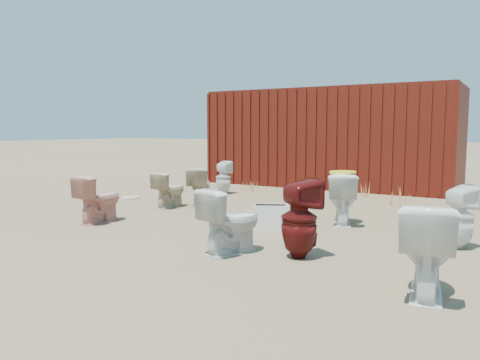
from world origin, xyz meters
The scene contains 21 objects.
ground centered at (0.00, 0.00, 0.00)m, with size 100.00×100.00×0.00m, color brown.
shipping_container centered at (0.00, 5.20, 1.20)m, with size 6.00×2.40×2.40m, color #430D0B.
toilet_front_pink centered at (-1.37, -1.31, 0.37)m, with size 0.41×0.72×0.74m, color #E39583.
toilet_front_c centered at (1.31, -1.79, 0.38)m, with size 0.42×0.74×0.75m, color silver.
toilet_front_maroon centered at (2.07, -1.58, 0.44)m, with size 0.40×0.41×0.88m, color #540F0E.
toilet_front_e centered at (3.47, -2.12, 0.41)m, with size 0.45×0.80×0.81m, color white.
toilet_back_a centered at (-1.45, 2.32, 0.36)m, with size 0.33×0.33×0.72m, color white.
toilet_back_beige_left centered at (-1.03, 0.84, 0.36)m, with size 0.40×0.70×0.71m, color beige.
toilet_back_beige_right centered at (-1.33, 0.33, 0.33)m, with size 0.37×0.64×0.65m, color beige.
toilet_back_yellowlid centered at (1.86, 0.49, 0.38)m, with size 0.43×0.75×0.77m, color white.
toilet_back_e centered at (3.53, -0.23, 0.38)m, with size 0.34×0.35×0.76m, color white.
yellow_lid centered at (1.86, 0.49, 0.78)m, with size 0.39×0.49×0.03m, color yellow.
loose_tank centered at (1.11, -0.41, 0.17)m, with size 0.50×0.20×0.35m, color white.
loose_lid_near centered at (0.30, 0.54, 0.01)m, with size 0.38×0.49×0.02m, color #C2B78C.
loose_lid_far centered at (-2.76, 0.79, 0.01)m, with size 0.36×0.47×0.02m, color #C7B390.
weed_clump_a centered at (-2.58, 2.98, 0.17)m, with size 0.36×0.36×0.34m, color #B28547.
weed_clump_b centered at (0.52, 2.21, 0.12)m, with size 0.32×0.32×0.24m, color #B28547.
weed_clump_c centered at (2.26, 2.66, 0.17)m, with size 0.36×0.36×0.35m, color #B28547.
weed_clump_d centered at (-1.16, 3.03, 0.12)m, with size 0.30×0.30×0.24m, color #B28547.
weed_clump_e centered at (1.24, 3.50, 0.15)m, with size 0.34×0.34×0.30m, color #B28547.
weed_clump_f centered at (2.96, 0.69, 0.13)m, with size 0.28×0.28×0.26m, color #B28547.
Camera 1 is at (4.10, -6.26, 1.42)m, focal length 35.00 mm.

